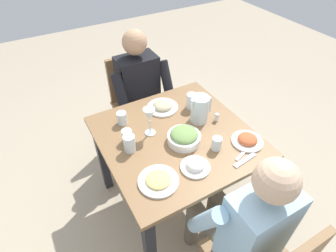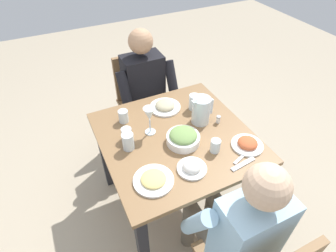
{
  "view_description": "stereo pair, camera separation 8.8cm",
  "coord_description": "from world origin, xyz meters",
  "px_view_note": "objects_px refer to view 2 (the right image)",
  "views": [
    {
      "loc": [
        -0.67,
        -1.08,
        1.95
      ],
      "look_at": [
        -0.03,
        0.05,
        0.8
      ],
      "focal_mm": 29.08,
      "sensor_mm": 36.0,
      "label": 1
    },
    {
      "loc": [
        -0.59,
        -1.12,
        1.95
      ],
      "look_at": [
        -0.03,
        0.05,
        0.8
      ],
      "focal_mm": 29.08,
      "sensor_mm": 36.0,
      "label": 2
    }
  ],
  "objects_px": {
    "plate_rice_curry": "(247,144)",
    "water_glass_near_right": "(123,116)",
    "water_pitcher": "(201,110)",
    "water_glass_by_pitcher": "(215,146)",
    "plate_yoghurt": "(192,167)",
    "dining_table": "(176,149)",
    "salt_shaker": "(218,119)",
    "diner_far": "(148,96)",
    "plate_beans": "(165,106)",
    "diner_near": "(234,224)",
    "salad_bowl": "(183,137)",
    "wine_glass": "(149,115)",
    "water_glass_far_left": "(127,134)",
    "chair_far": "(140,97)",
    "plate_fries": "(153,180)",
    "water_glass_near_left": "(128,141)",
    "water_glass_center": "(194,102)"
  },
  "relations": [
    {
      "from": "plate_yoghurt",
      "to": "water_glass_center",
      "type": "xyz_separation_m",
      "value": [
        0.29,
        0.48,
        0.04
      ]
    },
    {
      "from": "plate_rice_curry",
      "to": "water_glass_far_left",
      "type": "xyz_separation_m",
      "value": [
        -0.64,
        0.38,
        0.02
      ]
    },
    {
      "from": "water_pitcher",
      "to": "salt_shaker",
      "type": "distance_m",
      "value": 0.14
    },
    {
      "from": "chair_far",
      "to": "plate_yoghurt",
      "type": "xyz_separation_m",
      "value": [
        -0.1,
        -1.12,
        0.27
      ]
    },
    {
      "from": "dining_table",
      "to": "wine_glass",
      "type": "bearing_deg",
      "value": 143.52
    },
    {
      "from": "diner_near",
      "to": "plate_yoghurt",
      "type": "relative_size",
      "value": 6.88
    },
    {
      "from": "salad_bowl",
      "to": "plate_yoghurt",
      "type": "distance_m",
      "value": 0.22
    },
    {
      "from": "plate_rice_curry",
      "to": "water_glass_near_right",
      "type": "bearing_deg",
      "value": 137.75
    },
    {
      "from": "chair_far",
      "to": "diner_near",
      "type": "xyz_separation_m",
      "value": [
        -0.04,
        -1.46,
        0.15
      ]
    },
    {
      "from": "diner_far",
      "to": "plate_yoghurt",
      "type": "distance_m",
      "value": 0.93
    },
    {
      "from": "plate_yoghurt",
      "to": "water_glass_by_pitcher",
      "type": "relative_size",
      "value": 1.98
    },
    {
      "from": "salad_bowl",
      "to": "salt_shaker",
      "type": "relative_size",
      "value": 3.86
    },
    {
      "from": "water_glass_near_left",
      "to": "diner_near",
      "type": "bearing_deg",
      "value": -62.92
    },
    {
      "from": "water_pitcher",
      "to": "plate_beans",
      "type": "bearing_deg",
      "value": 122.37
    },
    {
      "from": "water_pitcher",
      "to": "water_glass_by_pitcher",
      "type": "distance_m",
      "value": 0.29
    },
    {
      "from": "water_glass_by_pitcher",
      "to": "salad_bowl",
      "type": "bearing_deg",
      "value": 133.23
    },
    {
      "from": "plate_beans",
      "to": "water_glass_far_left",
      "type": "height_order",
      "value": "water_glass_far_left"
    },
    {
      "from": "diner_far",
      "to": "wine_glass",
      "type": "height_order",
      "value": "diner_far"
    },
    {
      "from": "diner_near",
      "to": "diner_far",
      "type": "distance_m",
      "value": 1.25
    },
    {
      "from": "diner_near",
      "to": "wine_glass",
      "type": "distance_m",
      "value": 0.78
    },
    {
      "from": "diner_far",
      "to": "water_glass_far_left",
      "type": "relative_size",
      "value": 13.65
    },
    {
      "from": "chair_far",
      "to": "plate_beans",
      "type": "xyz_separation_m",
      "value": [
        0.0,
        -0.54,
        0.27
      ]
    },
    {
      "from": "water_glass_far_left",
      "to": "plate_beans",
      "type": "bearing_deg",
      "value": 28.13
    },
    {
      "from": "water_pitcher",
      "to": "plate_yoghurt",
      "type": "distance_m",
      "value": 0.43
    },
    {
      "from": "plate_beans",
      "to": "wine_glass",
      "type": "height_order",
      "value": "wine_glass"
    },
    {
      "from": "water_glass_by_pitcher",
      "to": "water_glass_near_right",
      "type": "bearing_deg",
      "value": 128.99
    },
    {
      "from": "diner_near",
      "to": "plate_fries",
      "type": "height_order",
      "value": "diner_near"
    },
    {
      "from": "dining_table",
      "to": "water_pitcher",
      "type": "xyz_separation_m",
      "value": [
        0.21,
        0.05,
        0.22
      ]
    },
    {
      "from": "diner_far",
      "to": "plate_beans",
      "type": "height_order",
      "value": "diner_far"
    },
    {
      "from": "plate_yoghurt",
      "to": "water_glass_near_left",
      "type": "bearing_deg",
      "value": 130.35
    },
    {
      "from": "water_glass_by_pitcher",
      "to": "salt_shaker",
      "type": "bearing_deg",
      "value": 52.45
    },
    {
      "from": "salad_bowl",
      "to": "plate_rice_curry",
      "type": "relative_size",
      "value": 1.06
    },
    {
      "from": "water_pitcher",
      "to": "plate_fries",
      "type": "xyz_separation_m",
      "value": [
        -0.48,
        -0.32,
        -0.08
      ]
    },
    {
      "from": "water_pitcher",
      "to": "plate_yoghurt",
      "type": "xyz_separation_m",
      "value": [
        -0.26,
        -0.34,
        -0.08
      ]
    },
    {
      "from": "salt_shaker",
      "to": "diner_near",
      "type": "bearing_deg",
      "value": -115.19
    },
    {
      "from": "plate_fries",
      "to": "plate_rice_curry",
      "type": "distance_m",
      "value": 0.62
    },
    {
      "from": "plate_rice_curry",
      "to": "plate_fries",
      "type": "bearing_deg",
      "value": 179.73
    },
    {
      "from": "water_glass_center",
      "to": "wine_glass",
      "type": "distance_m",
      "value": 0.4
    },
    {
      "from": "water_glass_near_left",
      "to": "salt_shaker",
      "type": "distance_m",
      "value": 0.63
    },
    {
      "from": "plate_beans",
      "to": "water_glass_near_right",
      "type": "bearing_deg",
      "value": -177.75
    },
    {
      "from": "diner_near",
      "to": "water_glass_far_left",
      "type": "bearing_deg",
      "value": 113.39
    },
    {
      "from": "dining_table",
      "to": "diner_far",
      "type": "relative_size",
      "value": 0.8
    },
    {
      "from": "diner_near",
      "to": "plate_rice_curry",
      "type": "xyz_separation_m",
      "value": [
        0.33,
        0.35,
        0.12
      ]
    },
    {
      "from": "diner_near",
      "to": "water_glass_near_left",
      "type": "xyz_separation_m",
      "value": [
        -0.33,
        0.65,
        0.16
      ]
    },
    {
      "from": "chair_far",
      "to": "water_glass_near_left",
      "type": "relative_size",
      "value": 7.85
    },
    {
      "from": "dining_table",
      "to": "water_glass_near_right",
      "type": "distance_m",
      "value": 0.41
    },
    {
      "from": "dining_table",
      "to": "diner_near",
      "type": "distance_m",
      "value": 0.63
    },
    {
      "from": "chair_far",
      "to": "plate_beans",
      "type": "relative_size",
      "value": 3.94
    },
    {
      "from": "plate_yoghurt",
      "to": "wine_glass",
      "type": "relative_size",
      "value": 0.87
    },
    {
      "from": "plate_fries",
      "to": "water_glass_near_left",
      "type": "xyz_separation_m",
      "value": [
        -0.04,
        0.29,
        0.04
      ]
    }
  ]
}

